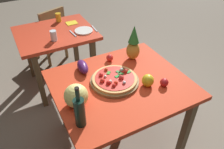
% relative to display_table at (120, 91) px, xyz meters
% --- Properties ---
extents(ground_plane, '(10.00, 10.00, 0.00)m').
position_rel_display_table_xyz_m(ground_plane, '(0.00, 0.00, -0.68)').
color(ground_plane, gray).
extents(display_table, '(1.14, 0.98, 0.78)m').
position_rel_display_table_xyz_m(display_table, '(0.00, 0.00, 0.00)').
color(display_table, brown).
rests_on(display_table, ground_plane).
extents(background_table, '(0.92, 0.78, 0.78)m').
position_rel_display_table_xyz_m(background_table, '(-0.23, 1.21, -0.03)').
color(background_table, brown).
rests_on(background_table, ground_plane).
extents(dining_chair, '(0.51, 0.51, 0.85)m').
position_rel_display_table_xyz_m(dining_chair, '(-0.16, 1.83, -0.20)').
color(dining_chair, olive).
rests_on(dining_chair, ground_plane).
extents(pizza_board, '(0.42, 0.42, 0.02)m').
position_rel_display_table_xyz_m(pizza_board, '(-0.04, 0.03, 0.11)').
color(pizza_board, olive).
rests_on(pizza_board, display_table).
extents(pizza, '(0.39, 0.39, 0.06)m').
position_rel_display_table_xyz_m(pizza, '(-0.04, 0.03, 0.14)').
color(pizza, '#E7AA60').
rests_on(pizza, pizza_board).
extents(wine_bottle, '(0.08, 0.08, 0.34)m').
position_rel_display_table_xyz_m(wine_bottle, '(-0.47, -0.27, 0.22)').
color(wine_bottle, '#132C24').
rests_on(wine_bottle, display_table).
extents(pineapple_left, '(0.13, 0.13, 0.35)m').
position_rel_display_table_xyz_m(pineapple_left, '(0.29, 0.28, 0.25)').
color(pineapple_left, '#C28B31').
rests_on(pineapple_left, display_table).
extents(melon, '(0.18, 0.18, 0.18)m').
position_rel_display_table_xyz_m(melon, '(-0.43, -0.07, 0.19)').
color(melon, '#E4D876').
rests_on(melon, display_table).
extents(bell_pepper, '(0.10, 0.10, 0.11)m').
position_rel_display_table_xyz_m(bell_pepper, '(0.18, -0.13, 0.15)').
color(bell_pepper, gold).
rests_on(bell_pepper, display_table).
extents(eggplant, '(0.11, 0.21, 0.09)m').
position_rel_display_table_xyz_m(eggplant, '(-0.22, 0.32, 0.14)').
color(eggplant, '#4B1C58').
rests_on(eggplant, display_table).
extents(tomato_beside_pepper, '(0.07, 0.07, 0.07)m').
position_rel_display_table_xyz_m(tomato_beside_pepper, '(0.07, 0.35, 0.13)').
color(tomato_beside_pepper, red).
rests_on(tomato_beside_pepper, display_table).
extents(tomato_at_corner, '(0.07, 0.07, 0.07)m').
position_rel_display_table_xyz_m(tomato_at_corner, '(0.30, -0.20, 0.13)').
color(tomato_at_corner, red).
rests_on(tomato_at_corner, display_table).
extents(drinking_glass_juice, '(0.07, 0.07, 0.11)m').
position_rel_display_table_xyz_m(drinking_glass_juice, '(-0.10, 1.48, 0.15)').
color(drinking_glass_juice, gold).
rests_on(drinking_glass_juice, background_table).
extents(drinking_glass_water, '(0.07, 0.07, 0.12)m').
position_rel_display_table_xyz_m(drinking_glass_water, '(-0.30, 1.01, 0.15)').
color(drinking_glass_water, silver).
rests_on(drinking_glass_water, background_table).
extents(dinner_plate, '(0.22, 0.22, 0.02)m').
position_rel_display_table_xyz_m(dinner_plate, '(0.08, 1.06, 0.10)').
color(dinner_plate, white).
rests_on(dinner_plate, background_table).
extents(fork_utensil, '(0.03, 0.18, 0.01)m').
position_rel_display_table_xyz_m(fork_utensil, '(-0.06, 1.06, 0.10)').
color(fork_utensil, silver).
rests_on(fork_utensil, background_table).
extents(knife_utensil, '(0.03, 0.18, 0.01)m').
position_rel_display_table_xyz_m(knife_utensil, '(0.22, 1.06, 0.10)').
color(knife_utensil, silver).
rests_on(knife_utensil, background_table).
extents(napkin_folded, '(0.14, 0.12, 0.01)m').
position_rel_display_table_xyz_m(napkin_folded, '(0.03, 1.35, 0.10)').
color(napkin_folded, yellow).
rests_on(napkin_folded, background_table).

